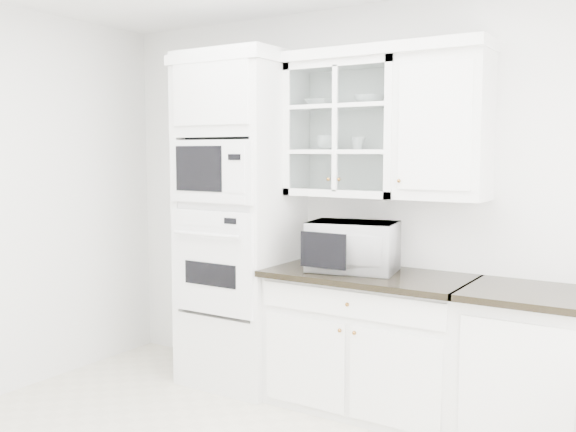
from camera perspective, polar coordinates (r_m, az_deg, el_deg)
The scene contains 12 objects.
room_shell at distance 3.41m, azimuth -4.19°, elevation 7.07°, with size 4.00×3.50×2.70m.
oven_column at distance 4.68m, azimuth -4.32°, elevation -0.42°, with size 0.76×0.68×2.40m.
base_cabinet_run at distance 4.33m, azimuth 7.22°, elevation -10.93°, with size 1.32×0.67×0.92m.
extra_base_cabinet at distance 4.03m, azimuth 20.54°, elevation -12.52°, with size 0.72×0.67×0.92m.
upper_cabinet_glass at distance 4.38m, azimuth 5.23°, elevation 7.67°, with size 0.80×0.33×0.90m.
upper_cabinet_solid at distance 4.12m, azimuth 13.70°, elevation 7.67°, with size 0.55×0.33×0.90m, color white.
crown_molding at distance 4.45m, azimuth 3.90°, elevation 13.92°, with size 2.14×0.38×0.07m, color white.
countertop_microwave at distance 4.24m, azimuth 5.86°, elevation -2.67°, with size 0.56×0.46×0.32m, color white.
bowl_a at distance 4.49m, azimuth 2.98°, elevation 10.01°, with size 0.20×0.20×0.05m, color white.
bowl_b at distance 4.33m, azimuth 7.26°, elevation 10.20°, with size 0.20×0.20×0.06m, color white.
cup_a at distance 4.44m, azimuth 3.46°, elevation 6.50°, with size 0.13×0.13×0.10m, color white.
cup_b at distance 4.33m, azimuth 6.28°, elevation 6.42°, with size 0.10×0.10×0.09m, color white.
Camera 1 is at (2.03, -2.31, 1.70)m, focal length 40.00 mm.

